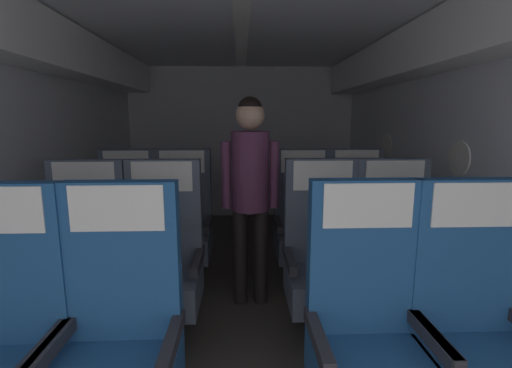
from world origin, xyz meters
The scene contains 14 objects.
ground centered at (0.00, 2.70, -0.01)m, with size 3.48×5.81×0.02m, color #3D3833.
fuselage_shell centered at (0.00, 2.96, 1.58)m, with size 3.36×5.46×2.22m.
seat_a_left_aisle centered at (-0.54, 1.54, 0.48)m, with size 0.53×0.49×1.16m.
seat_a_right_aisle centered at (1.03, 1.54, 0.48)m, with size 0.53×0.49×1.16m.
seat_a_right_window centered at (0.55, 1.55, 0.48)m, with size 0.53×0.49×1.16m.
seat_b_left_window centered at (-1.04, 2.41, 0.48)m, with size 0.53×0.49×1.16m.
seat_b_left_aisle centered at (-0.54, 2.42, 0.48)m, with size 0.53×0.49×1.16m.
seat_b_right_aisle centered at (1.03, 2.41, 0.48)m, with size 0.53×0.49×1.16m.
seat_b_right_window centered at (0.54, 2.41, 0.48)m, with size 0.53×0.49×1.16m.
seat_c_left_window centered at (-1.03, 3.27, 0.48)m, with size 0.53×0.49×1.16m.
seat_c_left_aisle centered at (-0.54, 3.27, 0.48)m, with size 0.53×0.49×1.16m.
seat_c_right_aisle centered at (1.04, 3.25, 0.48)m, with size 0.53×0.49×1.16m.
seat_c_right_window centered at (0.55, 3.25, 0.48)m, with size 0.53×0.49×1.16m.
flight_attendant centered at (0.06, 2.77, 0.97)m, with size 0.43×0.28×1.58m.
Camera 1 is at (-0.01, 0.11, 1.42)m, focal length 25.37 mm.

